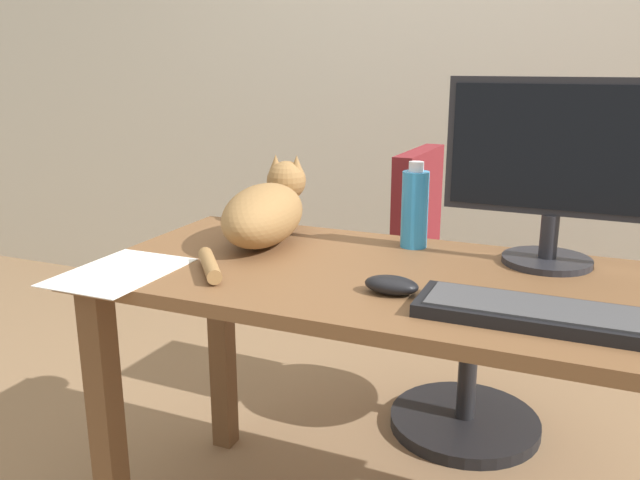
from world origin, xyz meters
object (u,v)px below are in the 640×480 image
office_chair (455,316)px  water_bottle (415,208)px  computer_mouse (391,285)px  keyboard (541,314)px  cat (266,210)px  monitor (556,165)px

office_chair → water_bottle: size_ratio=4.24×
computer_mouse → water_bottle: size_ratio=0.52×
keyboard → cat: size_ratio=0.72×
cat → computer_mouse: size_ratio=5.53×
keyboard → water_bottle: water_bottle is taller
monitor → computer_mouse: (-0.27, -0.33, -0.21)m
computer_mouse → water_bottle: (-0.05, 0.35, 0.08)m
keyboard → water_bottle: (-0.34, 0.38, 0.08)m
office_chair → computer_mouse: 0.84m
cat → water_bottle: size_ratio=2.86×
office_chair → water_bottle: 0.60m
cat → office_chair: bearing=52.3°
monitor → cat: monitor is taller
monitor → keyboard: (0.02, -0.36, -0.21)m
cat → water_bottle: water_bottle is taller
water_bottle → computer_mouse: bearing=-81.8°
cat → water_bottle: 0.37m
keyboard → cat: bearing=157.8°
office_chair → keyboard: bearing=-69.4°
keyboard → cat: cat is taller
keyboard → computer_mouse: computer_mouse is taller
computer_mouse → water_bottle: 0.36m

